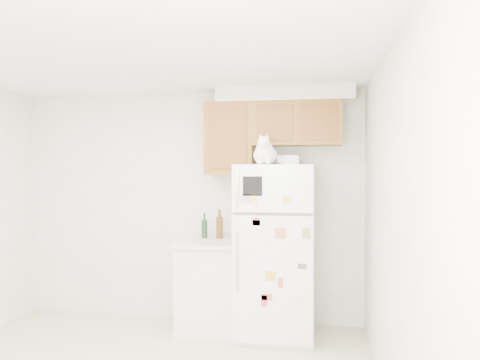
% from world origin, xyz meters
% --- Properties ---
extents(room_shell, '(3.84, 4.04, 2.52)m').
position_xyz_m(room_shell, '(0.12, 0.24, 1.67)').
color(room_shell, white).
rests_on(room_shell, ground_plane).
extents(refrigerator, '(0.76, 0.78, 1.70)m').
position_xyz_m(refrigerator, '(1.00, 1.61, 0.85)').
color(refrigerator, white).
rests_on(refrigerator, ground_plane).
extents(base_counter, '(0.64, 0.64, 0.92)m').
position_xyz_m(base_counter, '(0.31, 1.68, 0.46)').
color(base_counter, white).
rests_on(base_counter, ground_plane).
extents(cat, '(0.28, 0.41, 0.29)m').
position_xyz_m(cat, '(0.92, 1.39, 1.81)').
color(cat, white).
rests_on(cat, refrigerator).
extents(storage_box_back, '(0.20, 0.17, 0.10)m').
position_xyz_m(storage_box_back, '(1.10, 1.76, 1.75)').
color(storage_box_back, white).
rests_on(storage_box_back, refrigerator).
extents(storage_box_front, '(0.15, 0.12, 0.09)m').
position_xyz_m(storage_box_front, '(1.15, 1.59, 1.74)').
color(storage_box_front, white).
rests_on(storage_box_front, refrigerator).
extents(bottle_green, '(0.06, 0.06, 0.27)m').
position_xyz_m(bottle_green, '(0.21, 1.86, 1.06)').
color(bottle_green, '#19381E').
rests_on(bottle_green, base_counter).
extents(bottle_amber, '(0.07, 0.07, 0.31)m').
position_xyz_m(bottle_amber, '(0.37, 1.87, 1.08)').
color(bottle_amber, '#593814').
rests_on(bottle_amber, base_counter).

